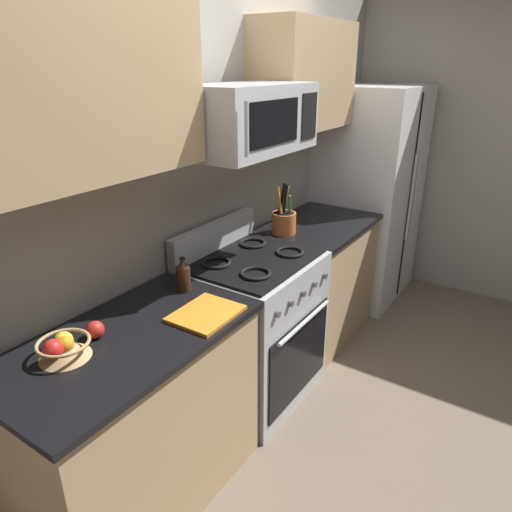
% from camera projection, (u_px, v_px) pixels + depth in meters
% --- Properties ---
extents(ground_plane, '(16.00, 16.00, 0.00)m').
position_uv_depth(ground_plane, '(349.00, 430.00, 2.70)').
color(ground_plane, '#6B5B4C').
extents(wall_back, '(8.00, 0.10, 2.60)m').
position_uv_depth(wall_back, '(200.00, 186.00, 2.74)').
color(wall_back, '#9E998E').
rests_on(wall_back, ground).
extents(counter_left, '(1.14, 0.63, 0.91)m').
position_uv_depth(counter_left, '(138.00, 421.00, 2.13)').
color(counter_left, tan).
rests_on(counter_left, ground).
extents(range_oven, '(0.76, 0.67, 1.09)m').
position_uv_depth(range_oven, '(254.00, 326.00, 2.86)').
color(range_oven, '#B2B5BA').
rests_on(range_oven, ground).
extents(counter_right, '(0.90, 0.63, 0.91)m').
position_uv_depth(counter_right, '(316.00, 280.00, 3.51)').
color(counter_right, tan).
rests_on(counter_right, ground).
extents(refrigerator, '(0.90, 0.74, 1.81)m').
position_uv_depth(refrigerator, '(368.00, 196.00, 4.04)').
color(refrigerator, silver).
rests_on(refrigerator, ground).
extents(wall_right, '(0.10, 8.00, 2.60)m').
position_uv_depth(wall_right, '(468.00, 148.00, 3.97)').
color(wall_right, '#9E998E').
rests_on(wall_right, ground).
extents(microwave, '(0.78, 0.44, 0.34)m').
position_uv_depth(microwave, '(249.00, 119.00, 2.40)').
color(microwave, '#B2B5BA').
extents(upper_cabinets_left, '(1.13, 0.34, 0.67)m').
position_uv_depth(upper_cabinets_left, '(65.00, 87.00, 1.66)').
color(upper_cabinets_left, tan).
extents(upper_cabinets_right, '(0.89, 0.34, 0.67)m').
position_uv_depth(upper_cabinets_right, '(305.00, 76.00, 3.05)').
color(upper_cabinets_right, tan).
extents(utensil_crock, '(0.16, 0.16, 0.33)m').
position_uv_depth(utensil_crock, '(284.00, 221.00, 3.10)').
color(utensil_crock, '#D1662D').
rests_on(utensil_crock, counter_right).
extents(fruit_basket, '(0.21, 0.21, 0.10)m').
position_uv_depth(fruit_basket, '(63.00, 348.00, 1.79)').
color(fruit_basket, tan).
rests_on(fruit_basket, counter_left).
extents(apple_loose, '(0.07, 0.07, 0.07)m').
position_uv_depth(apple_loose, '(95.00, 330.00, 1.93)').
color(apple_loose, red).
rests_on(apple_loose, counter_left).
extents(cutting_board, '(0.31, 0.26, 0.02)m').
position_uv_depth(cutting_board, '(206.00, 314.00, 2.11)').
color(cutting_board, orange).
rests_on(cutting_board, counter_left).
extents(bottle_soy, '(0.07, 0.07, 0.18)m').
position_uv_depth(bottle_soy, '(183.00, 276.00, 2.32)').
color(bottle_soy, '#382314').
rests_on(bottle_soy, counter_left).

